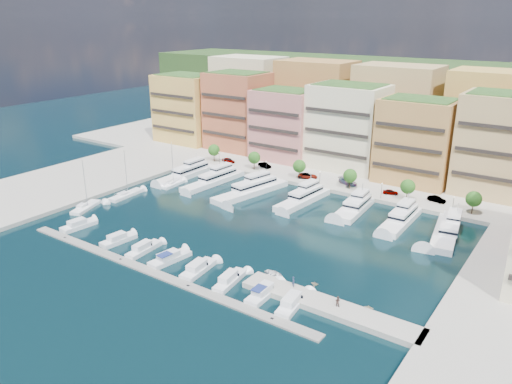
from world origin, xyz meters
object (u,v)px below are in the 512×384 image
yacht_6 (447,230)px  yacht_0 (188,173)px  cruiser_6 (230,280)px  cruiser_5 (198,269)px  yacht_4 (355,207)px  yacht_5 (401,218)px  car_0 (229,160)px  tree_4 (408,187)px  lamppost_1 (266,165)px  sailboat_0 (86,208)px  sailboat_2 (173,185)px  car_5 (437,199)px  tree_0 (214,150)px  cruiser_8 (292,303)px  tree_2 (299,166)px  lamppost_4 (453,202)px  car_2 (308,176)px  yacht_2 (253,189)px  yacht_3 (304,197)px  car_4 (391,192)px  lamppost_3 (382,188)px  cruiser_0 (78,226)px  tree_5 (474,199)px  tender_1 (315,283)px  tender_3 (369,308)px  cruiser_4 (170,259)px  person_1 (338,301)px  person_0 (293,282)px  cruiser_7 (264,293)px  tree_1 (254,158)px  cruiser_2 (118,240)px  car_3 (348,181)px  tree_3 (350,176)px  cruiser_3 (144,249)px  sailboat_1 (126,195)px  car_1 (265,165)px  tender_0 (274,274)px  lamppost_0 (219,156)px

yacht_6 → yacht_0: bearing=-179.3°
yacht_0 → cruiser_6: bearing=-41.2°
cruiser_5 → yacht_4: bearing=75.9°
yacht_5 → car_0: size_ratio=4.07×
tree_4 → lamppost_1: tree_4 is taller
yacht_6 → sailboat_0: 86.81m
sailboat_2 → car_5: 71.91m
tree_0 → cruiser_8: tree_0 is taller
tree_2 → cruiser_5: (11.71, -58.10, -4.20)m
yacht_6 → cruiser_8: 46.21m
sailboat_2 → car_0: 25.17m
lamppost_4 → car_2: lamppost_4 is taller
yacht_2 → yacht_3: 15.00m
lamppost_1 → car_4: bearing=6.8°
lamppost_3 → cruiser_0: size_ratio=0.50×
lamppost_4 → yacht_5: (-8.78, -10.69, -2.62)m
tree_0 → tree_5: same height
tree_4 → tender_1: 50.14m
tree_4 → tender_3: (11.54, -51.83, -4.33)m
cruiser_4 → person_1: bearing=4.6°
car_5 → person_0: bearing=-177.4°
cruiser_7 → car_2: car_2 is taller
tree_1 → person_0: bearing=-49.4°
cruiser_5 → tender_3: (31.83, 6.27, -0.13)m
cruiser_2 → car_0: car_0 is taller
cruiser_8 → car_4: bearing=95.3°
car_3 → tender_1: bearing=-142.2°
tree_3 → cruiser_3: (-19.15, -58.10, -4.20)m
lamppost_1 → car_5: 49.05m
cruiser_5 → car_4: bearing=75.8°
tree_2 → sailboat_1: sailboat_1 is taller
person_0 → yacht_0: bearing=16.0°
tender_1 → person_1: (7.05, -5.32, 1.54)m
yacht_4 → yacht_6: same height
tree_3 → car_4: bearing=10.9°
person_0 → person_1: person_0 is taller
tree_5 → cruiser_6: bearing=-116.3°
cruiser_2 → sailboat_0: (-22.22, 8.53, -0.24)m
tree_2 → cruiser_8: bearing=-60.7°
cruiser_5 → tender_1: cruiser_5 is taller
yacht_6 → car_0: (-72.97, 15.17, 0.57)m
lamppost_3 → cruiser_3: bearing=-117.6°
lamppost_3 → cruiser_3: size_ratio=0.47×
car_1 → person_1: 79.64m
lamppost_1 → car_4: size_ratio=1.06×
cruiser_0 → tender_1: cruiser_0 is taller
tender_0 → lamppost_4: bearing=-16.3°
tree_0 → cruiser_6: (51.27, -58.10, -4.20)m
cruiser_7 → lamppost_0: bearing=134.5°
lamppost_1 → cruiser_2: 55.89m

